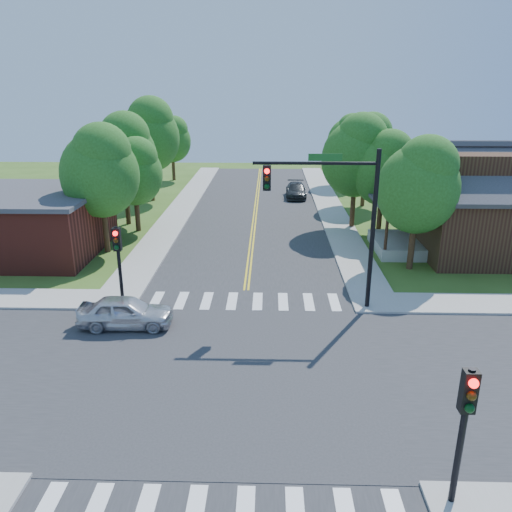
{
  "coord_description": "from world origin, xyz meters",
  "views": [
    {
      "loc": [
        1.11,
        -15.25,
        9.71
      ],
      "look_at": [
        0.52,
        6.47,
        2.2
      ],
      "focal_mm": 35.0,
      "sensor_mm": 36.0,
      "label": 1
    }
  ],
  "objects_px": {
    "signal_pole_se": "(466,413)",
    "signal_mast_ne": "(335,205)",
    "car_dgrey": "(296,191)",
    "house_ne": "(505,198)",
    "car_silver": "(126,313)",
    "signal_pole_nw": "(118,252)"
  },
  "relations": [
    {
      "from": "signal_pole_se",
      "to": "signal_mast_ne",
      "type": "bearing_deg",
      "value": 98.56
    },
    {
      "from": "signal_mast_ne",
      "to": "signal_pole_se",
      "type": "xyz_separation_m",
      "value": [
        1.69,
        -11.21,
        -2.19
      ]
    },
    {
      "from": "signal_mast_ne",
      "to": "car_dgrey",
      "type": "distance_m",
      "value": 23.87
    },
    {
      "from": "house_ne",
      "to": "car_silver",
      "type": "height_order",
      "value": "house_ne"
    },
    {
      "from": "signal_pole_nw",
      "to": "car_dgrey",
      "type": "xyz_separation_m",
      "value": [
        9.1,
        23.51,
        -2.03
      ]
    },
    {
      "from": "signal_mast_ne",
      "to": "signal_pole_nw",
      "type": "xyz_separation_m",
      "value": [
        -9.51,
        -0.01,
        -2.19
      ]
    },
    {
      "from": "signal_pole_se",
      "to": "house_ne",
      "type": "xyz_separation_m",
      "value": [
        9.51,
        19.86,
        0.67
      ]
    },
    {
      "from": "signal_pole_nw",
      "to": "car_silver",
      "type": "xyz_separation_m",
      "value": [
        0.75,
        -2.08,
        -2.0
      ]
    },
    {
      "from": "signal_mast_ne",
      "to": "signal_pole_nw",
      "type": "relative_size",
      "value": 1.89
    },
    {
      "from": "signal_pole_se",
      "to": "car_dgrey",
      "type": "height_order",
      "value": "signal_pole_se"
    },
    {
      "from": "house_ne",
      "to": "car_silver",
      "type": "distance_m",
      "value": 22.82
    },
    {
      "from": "signal_pole_nw",
      "to": "car_silver",
      "type": "height_order",
      "value": "signal_pole_nw"
    },
    {
      "from": "house_ne",
      "to": "car_silver",
      "type": "bearing_deg",
      "value": -151.73
    },
    {
      "from": "signal_pole_se",
      "to": "signal_pole_nw",
      "type": "height_order",
      "value": "same"
    },
    {
      "from": "car_silver",
      "to": "car_dgrey",
      "type": "bearing_deg",
      "value": -19.57
    },
    {
      "from": "signal_pole_se",
      "to": "car_dgrey",
      "type": "relative_size",
      "value": 0.87
    },
    {
      "from": "signal_pole_se",
      "to": "signal_pole_nw",
      "type": "bearing_deg",
      "value": 135.0
    },
    {
      "from": "signal_pole_se",
      "to": "car_silver",
      "type": "bearing_deg",
      "value": 138.88
    },
    {
      "from": "car_silver",
      "to": "car_dgrey",
      "type": "distance_m",
      "value": 26.91
    },
    {
      "from": "car_dgrey",
      "to": "signal_pole_nw",
      "type": "bearing_deg",
      "value": -110.15
    },
    {
      "from": "house_ne",
      "to": "car_dgrey",
      "type": "xyz_separation_m",
      "value": [
        -11.61,
        14.85,
        -2.7
      ]
    },
    {
      "from": "signal_mast_ne",
      "to": "signal_pole_se",
      "type": "distance_m",
      "value": 11.55
    }
  ]
}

